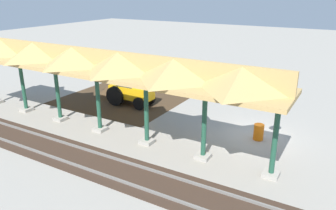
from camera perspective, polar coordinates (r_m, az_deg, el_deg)
The scene contains 8 objects.
ground_plane at distance 19.50m, azimuth 15.04°, elevation -5.29°, with size 120.00×120.00×0.00m, color gray.
dirt_work_zone at distance 25.16m, azimuth -8.42°, elevation 0.85°, with size 8.80×7.00×0.01m, color #42301E.
platform_canopy at distance 18.73m, azimuth -12.56°, elevation 7.37°, with size 21.28×3.20×4.90m.
rail_tracks at distance 13.67m, azimuth 6.61°, elevation -16.03°, with size 60.00×2.58×0.15m.
stop_sign at distance 18.52m, azimuth 18.54°, elevation -0.82°, with size 0.65×0.44×2.55m.
backhoe at distance 23.80m, azimuth -6.66°, elevation 3.04°, with size 5.06×1.75×2.82m.
dirt_mound at distance 26.24m, azimuth -10.39°, elevation 1.51°, with size 4.41×4.41×1.68m, color #42301E.
traffic_barrel at distance 18.97m, azimuth 15.50°, elevation -4.55°, with size 0.56×0.56×0.90m, color orange.
Camera 1 is at (-4.27, 17.29, 7.93)m, focal length 35.00 mm.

